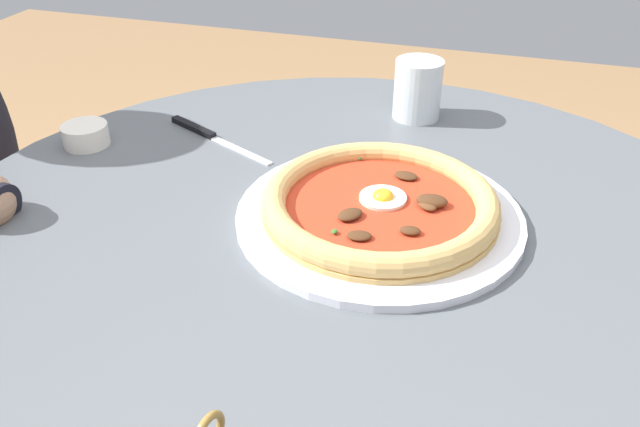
{
  "coord_description": "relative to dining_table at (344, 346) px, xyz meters",
  "views": [
    {
      "loc": [
        -0.55,
        -0.14,
        1.15
      ],
      "look_at": [
        -0.01,
        0.03,
        0.79
      ],
      "focal_mm": 36.2,
      "sensor_mm": 36.0,
      "label": 1
    }
  ],
  "objects": [
    {
      "name": "dining_table",
      "position": [
        0.0,
        0.0,
        0.0
      ],
      "size": [
        0.96,
        0.96,
        0.76
      ],
      "color": "#565B60",
      "rests_on": "ground"
    },
    {
      "name": "pizza_on_plate",
      "position": [
        0.05,
        -0.02,
        0.17
      ],
      "size": [
        0.32,
        0.32,
        0.04
      ],
      "color": "white",
      "rests_on": "dining_table"
    },
    {
      "name": "water_glass",
      "position": [
        0.34,
        -0.01,
        0.2
      ],
      "size": [
        0.07,
        0.07,
        0.09
      ],
      "color": "silver",
      "rests_on": "dining_table"
    },
    {
      "name": "steak_knife",
      "position": [
        0.19,
        0.26,
        0.16
      ],
      "size": [
        0.1,
        0.19,
        0.01
      ],
      "color": "silver",
      "rests_on": "dining_table"
    },
    {
      "name": "ramekin_capers",
      "position": [
        0.11,
        0.4,
        0.17
      ],
      "size": [
        0.06,
        0.06,
        0.03
      ],
      "color": "white",
      "rests_on": "dining_table"
    }
  ]
}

